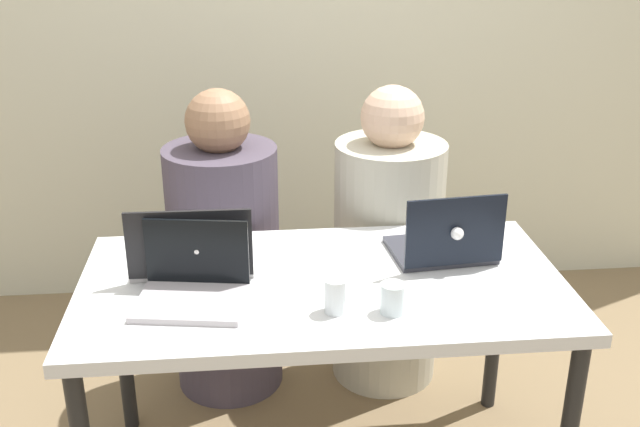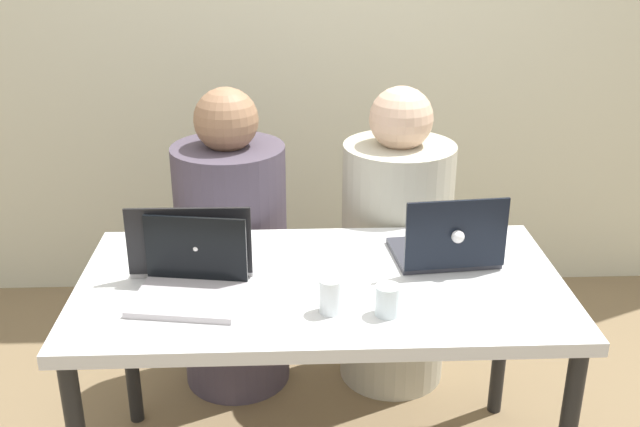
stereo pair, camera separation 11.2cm
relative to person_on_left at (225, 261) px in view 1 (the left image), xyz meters
The scene contains 9 objects.
back_wall 1.15m from the person_on_left, 69.74° to the left, with size 4.50×0.10×2.52m, color beige.
desk 0.67m from the person_on_left, 62.39° to the right, with size 1.42×0.74×0.73m.
person_on_left is the anchor object (origin of this frame).
person_on_right 0.61m from the person_on_left, ahead, with size 0.43×0.43×1.16m.
laptop_front_left 0.71m from the person_on_left, 95.41° to the right, with size 0.32×0.26×0.21m.
laptop_back_left 0.55m from the person_on_left, 98.66° to the right, with size 0.36×0.26×0.22m.
laptop_back_right 0.88m from the person_on_left, 34.49° to the right, with size 0.33×0.29×0.23m.
water_glass_center 0.87m from the person_on_left, 67.25° to the right, with size 0.06×0.06×0.10m.
water_glass_right 0.95m from the person_on_left, 58.95° to the right, with size 0.07×0.07×0.09m.
Camera 1 is at (-0.19, -1.93, 1.75)m, focal length 42.00 mm.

